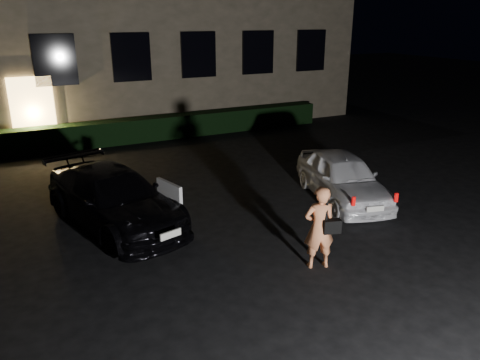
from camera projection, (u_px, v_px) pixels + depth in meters
name	position (u px, v px, depth m)	size (l,w,h in m)	color
ground	(294.00, 270.00, 8.59)	(80.00, 80.00, 0.00)	black
hedge	(140.00, 130.00, 17.30)	(15.00, 0.70, 0.85)	black
sedan	(114.00, 198.00, 10.28)	(2.79, 4.58, 1.24)	black
hatch	(342.00, 177.00, 11.67)	(2.26, 3.79, 1.21)	white
man	(320.00, 227.00, 8.44)	(0.66, 0.53, 1.58)	#D67E4F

